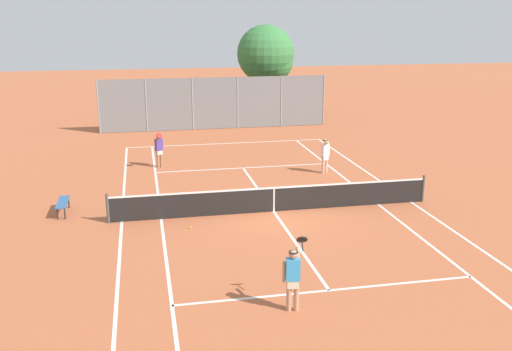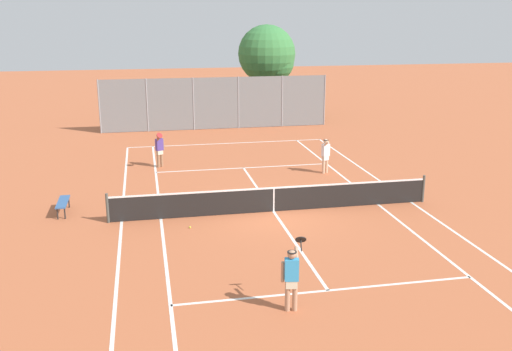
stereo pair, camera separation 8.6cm
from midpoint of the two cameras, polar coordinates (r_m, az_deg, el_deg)
The scene contains 12 objects.
ground_plane at distance 21.15m, azimuth 1.89°, elevation -3.64°, with size 120.00×120.00×0.00m, color #B25B38.
court_line_markings at distance 21.15m, azimuth 1.89°, elevation -3.63°, with size 11.10×23.90×0.01m.
tennis_net at distance 20.99m, azimuth 1.91°, elevation -2.33°, with size 12.00×0.10×1.07m.
player_near_side at distance 14.05m, azimuth 3.75°, elevation -9.97°, with size 0.76×0.72×1.77m.
player_far_left at distance 27.47m, azimuth -9.53°, elevation 2.71°, with size 0.43×0.90×1.77m.
player_far_right at distance 26.23m, azimuth 7.07°, elevation 2.16°, with size 0.44×0.56×1.60m.
loose_tennis_ball_0 at distance 23.08m, azimuth -11.40°, elevation -2.19°, with size 0.07×0.07×0.07m, color #D1DB33.
loose_tennis_ball_1 at distance 19.66m, azimuth -6.49°, elevation -5.17°, with size 0.07×0.07×0.07m, color #D1DB33.
loose_tennis_ball_2 at distance 23.09m, azimuth -2.94°, elevation -1.88°, with size 0.07×0.07×0.07m, color #D1DB33.
courtside_bench at distance 22.01m, azimuth -18.65°, elevation -2.59°, with size 0.36×1.50×0.47m.
back_fence at distance 36.38m, azimuth -3.94°, elevation 7.22°, with size 14.40×0.08×3.29m.
tree_behind_left at distance 40.25m, azimuth 1.32°, elevation 11.86°, with size 3.97×3.97×6.42m.
Camera 2 is at (-4.54, -19.43, 7.02)m, focal length 40.00 mm.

